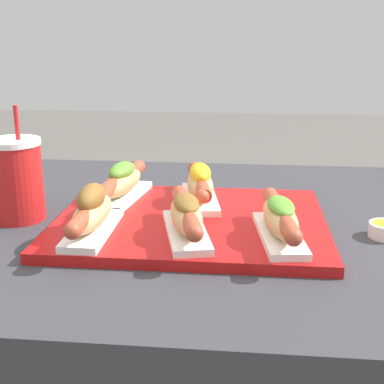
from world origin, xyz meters
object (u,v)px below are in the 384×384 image
(hot_dog_0, at_px, (92,212))
(hot_dog_3, at_px, (122,182))
(hot_dog_1, at_px, (186,216))
(drink_cup, at_px, (16,180))
(serving_tray, at_px, (191,222))
(hot_dog_4, at_px, (198,184))
(hot_dog_2, at_px, (280,219))

(hot_dog_0, distance_m, hot_dog_3, 0.18)
(hot_dog_1, xyz_separation_m, drink_cup, (-0.32, 0.09, 0.02))
(serving_tray, xyz_separation_m, hot_dog_4, (0.00, 0.09, 0.04))
(hot_dog_1, height_order, hot_dog_3, hot_dog_3)
(hot_dog_3, bearing_deg, hot_dog_2, -31.00)
(hot_dog_0, relative_size, drink_cup, 1.07)
(hot_dog_3, distance_m, hot_dog_4, 0.15)
(serving_tray, xyz_separation_m, hot_dog_2, (0.15, -0.09, 0.04))
(hot_dog_3, bearing_deg, hot_dog_0, -92.35)
(hot_dog_4, height_order, drink_cup, drink_cup)
(hot_dog_4, bearing_deg, hot_dog_0, -130.56)
(hot_dog_2, height_order, hot_dog_3, hot_dog_3)
(hot_dog_1, xyz_separation_m, hot_dog_2, (0.15, 0.00, -0.00))
(drink_cup, bearing_deg, hot_dog_3, 25.20)
(serving_tray, height_order, hot_dog_1, hot_dog_1)
(hot_dog_2, bearing_deg, drink_cup, 168.72)
(hot_dog_0, distance_m, hot_dog_2, 0.30)
(hot_dog_1, xyz_separation_m, hot_dog_3, (-0.14, 0.18, 0.00))
(serving_tray, xyz_separation_m, hot_dog_1, (0.00, -0.09, 0.04))
(serving_tray, height_order, drink_cup, drink_cup)
(hot_dog_1, relative_size, hot_dog_3, 0.99)
(serving_tray, relative_size, hot_dog_1, 2.14)
(hot_dog_0, xyz_separation_m, hot_dog_4, (0.15, 0.18, -0.00))
(serving_tray, xyz_separation_m, drink_cup, (-0.32, 0.01, 0.07))
(serving_tray, bearing_deg, drink_cup, 178.56)
(hot_dog_0, xyz_separation_m, hot_dog_3, (0.01, 0.18, -0.00))
(serving_tray, bearing_deg, hot_dog_0, -148.78)
(hot_dog_4, bearing_deg, hot_dog_2, -50.13)
(serving_tray, height_order, hot_dog_0, hot_dog_0)
(hot_dog_0, height_order, drink_cup, drink_cup)
(hot_dog_1, distance_m, drink_cup, 0.33)
(hot_dog_0, xyz_separation_m, drink_cup, (-0.17, 0.10, 0.02))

